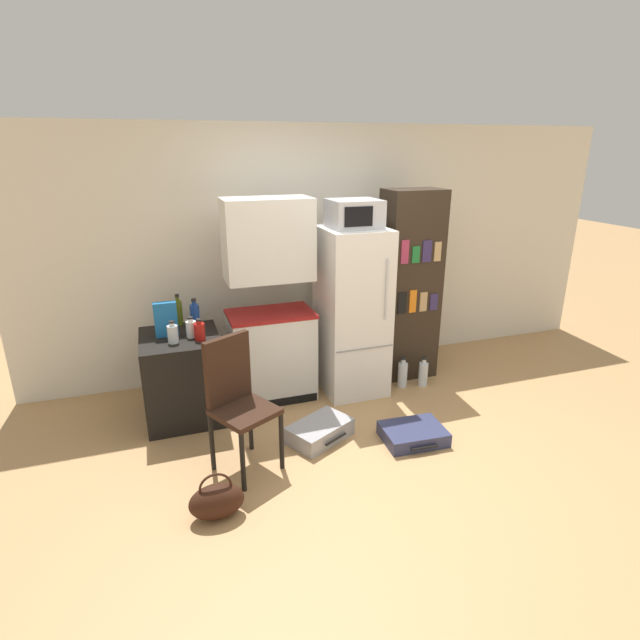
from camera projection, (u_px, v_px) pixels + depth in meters
ground_plane at (398, 460)px, 3.86m from camera, size 24.00×24.00×0.00m
wall_back at (334, 250)px, 5.30m from camera, size 6.40×0.10×2.52m
side_table at (183, 376)px, 4.40m from camera, size 0.66×0.71×0.76m
kitchen_hutch at (270, 309)px, 4.59m from camera, size 0.79×0.49×1.89m
refrigerator at (352, 312)px, 4.78m from camera, size 0.59×0.67×1.60m
microwave at (354, 214)px, 4.47m from camera, size 0.45×0.40×0.25m
bookshelf at (409, 286)px, 5.05m from camera, size 0.56×0.39×1.92m
bottle_olive_oil at (178, 312)px, 4.51m from camera, size 0.07×0.07×0.29m
bottle_blue_soda at (195, 315)px, 4.47m from camera, size 0.08×0.08×0.26m
bottle_clear_short at (173, 334)px, 4.11m from camera, size 0.09×0.09×0.19m
bottle_ketchup_red at (200, 331)px, 4.17m from camera, size 0.09×0.09×0.19m
bottle_milk_white at (191, 329)px, 4.23m from camera, size 0.09×0.09×0.18m
cereal_box at (166, 319)px, 4.23m from camera, size 0.19×0.07×0.30m
chair at (236, 393)px, 3.63m from camera, size 0.54×0.54×1.02m
suitcase_large_flat at (320, 431)px, 4.13m from camera, size 0.61×0.53×0.15m
suitcase_small_flat at (413, 434)px, 4.11m from camera, size 0.52×0.43×0.12m
handbag at (217, 501)px, 3.24m from camera, size 0.36×0.20×0.33m
water_bottle_front at (403, 374)px, 5.01m from camera, size 0.10×0.10×0.32m
water_bottle_middle at (423, 373)px, 5.03m from camera, size 0.09×0.09×0.31m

